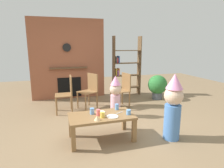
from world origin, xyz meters
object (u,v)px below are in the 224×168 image
(coffee_table, at_px, (101,119))
(dining_chair_middle, at_px, (90,89))
(paper_cup_near_left, at_px, (98,112))
(paper_cup_far_right, at_px, (92,111))
(bookshelf, at_px, (125,68))
(birthday_cake_slice, at_px, (97,118))
(dining_chair_left, at_px, (67,92))
(paper_plate_rear, at_px, (112,116))
(child_in_pink, at_px, (115,95))
(child_with_cone_hat, at_px, (173,105))
(dining_chair_right, at_px, (123,88))
(paper_cup_near_right, at_px, (103,115))
(paper_cup_far_left, at_px, (129,112))
(paper_cup_center, at_px, (117,107))
(potted_plant_tall, at_px, (157,86))
(paper_plate_front, at_px, (101,112))

(coffee_table, xyz_separation_m, dining_chair_middle, (0.11, 1.75, 0.14))
(paper_cup_near_left, bearing_deg, paper_cup_far_right, 132.59)
(bookshelf, height_order, birthday_cake_slice, bookshelf)
(paper_cup_near_left, height_order, dining_chair_left, dining_chair_left)
(paper_cup_far_right, height_order, birthday_cake_slice, paper_cup_far_right)
(paper_plate_rear, height_order, child_in_pink, child_in_pink)
(paper_plate_rear, distance_m, child_with_cone_hat, 1.06)
(dining_chair_left, distance_m, dining_chair_right, 1.44)
(paper_cup_near_right, relative_size, birthday_cake_slice, 0.91)
(coffee_table, distance_m, dining_chair_left, 1.65)
(paper_cup_near_left, xyz_separation_m, dining_chair_middle, (0.17, 1.75, 0.01))
(paper_cup_far_left, relative_size, paper_cup_far_right, 0.80)
(coffee_table, height_order, dining_chair_middle, dining_chair_middle)
(bookshelf, height_order, child_with_cone_hat, bookshelf)
(coffee_table, bearing_deg, paper_cup_near_right, -93.80)
(paper_cup_far_right, bearing_deg, paper_cup_far_left, -18.69)
(bookshelf, relative_size, paper_cup_far_left, 21.87)
(paper_cup_center, distance_m, dining_chair_right, 1.53)
(bookshelf, distance_m, potted_plant_tall, 1.18)
(coffee_table, relative_size, dining_chair_left, 1.23)
(paper_cup_near_right, bearing_deg, paper_cup_far_left, 0.19)
(paper_cup_center, distance_m, dining_chair_middle, 1.58)
(paper_cup_center, distance_m, potted_plant_tall, 2.58)
(paper_plate_front, xyz_separation_m, child_with_cone_hat, (1.17, -0.46, 0.16))
(coffee_table, bearing_deg, bookshelf, 62.28)
(paper_cup_near_right, relative_size, potted_plant_tall, 0.12)
(paper_plate_rear, distance_m, child_in_pink, 1.18)
(coffee_table, relative_size, child_with_cone_hat, 0.95)
(paper_cup_near_right, xyz_separation_m, paper_cup_far_right, (-0.14, 0.21, 0.01))
(dining_chair_middle, bearing_deg, paper_cup_far_left, 73.73)
(coffee_table, bearing_deg, dining_chair_left, 106.79)
(paper_cup_far_right, relative_size, dining_chair_right, 0.12)
(paper_cup_near_left, relative_size, paper_plate_front, 0.67)
(dining_chair_right, bearing_deg, dining_chair_middle, -23.21)
(potted_plant_tall, bearing_deg, paper_cup_far_left, -130.31)
(dining_chair_left, bearing_deg, paper_cup_far_right, 103.61)
(paper_cup_near_left, bearing_deg, coffee_table, 2.89)
(dining_chair_middle, bearing_deg, paper_cup_far_right, 54.41)
(paper_cup_center, bearing_deg, paper_plate_rear, -119.65)
(birthday_cake_slice, distance_m, dining_chair_right, 2.09)
(paper_cup_near_right, xyz_separation_m, paper_cup_far_left, (0.46, 0.00, -0.00))
(paper_cup_center, height_order, paper_plate_front, paper_cup_center)
(dining_chair_right, bearing_deg, paper_cup_far_left, 60.99)
(bookshelf, relative_size, dining_chair_middle, 2.11)
(child_with_cone_hat, xyz_separation_m, potted_plant_tall, (1.02, 2.29, -0.20))
(bookshelf, relative_size, paper_plate_rear, 9.51)
(paper_cup_center, relative_size, paper_cup_far_left, 1.26)
(dining_chair_left, bearing_deg, dining_chair_middle, -162.15)
(child_in_pink, bearing_deg, birthday_cake_slice, -0.12)
(paper_plate_rear, xyz_separation_m, dining_chair_middle, (-0.05, 1.88, 0.06))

